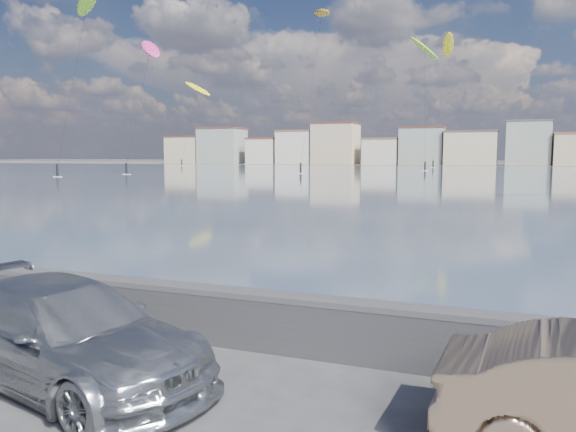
% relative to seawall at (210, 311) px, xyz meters
% --- Properties ---
extents(ground, '(700.00, 700.00, 0.00)m').
position_rel_seawall_xyz_m(ground, '(0.00, -2.70, -0.58)').
color(ground, '#333335').
rests_on(ground, ground).
extents(bay_water, '(500.00, 177.00, 0.00)m').
position_rel_seawall_xyz_m(bay_water, '(0.00, 88.80, -0.58)').
color(bay_water, '#414E61').
rests_on(bay_water, ground).
extents(far_shore_strip, '(500.00, 60.00, 0.00)m').
position_rel_seawall_xyz_m(far_shore_strip, '(0.00, 197.30, -0.57)').
color(far_shore_strip, '#4C473D').
rests_on(far_shore_strip, ground).
extents(seawall, '(400.00, 0.36, 1.08)m').
position_rel_seawall_xyz_m(seawall, '(0.00, 0.00, 0.00)').
color(seawall, '#28282B').
rests_on(seawall, ground).
extents(far_buildings, '(240.79, 13.26, 14.60)m').
position_rel_seawall_xyz_m(far_buildings, '(1.31, 183.30, 5.44)').
color(far_buildings, beige).
rests_on(far_buildings, ground).
extents(car_silver, '(5.50, 3.25, 1.50)m').
position_rel_seawall_xyz_m(car_silver, '(-1.12, -2.33, 0.17)').
color(car_silver, '#A3A6A9').
rests_on(car_silver, ground).
extents(kitesurfer_1, '(8.81, 11.36, 24.91)m').
position_rel_seawall_xyz_m(kitesurfer_1, '(-55.20, 78.22, 21.38)').
color(kitesurfer_1, '#E5338C').
rests_on(kitesurfer_1, ground).
extents(kitesurfer_2, '(9.13, 10.10, 29.44)m').
position_rel_seawall_xyz_m(kitesurfer_2, '(-57.41, 64.83, 26.53)').
color(kitesurfer_2, '#8CD826').
rests_on(kitesurfer_2, ground).
extents(kitesurfer_6, '(10.40, 12.53, 27.69)m').
position_rel_seawall_xyz_m(kitesurfer_6, '(-88.42, 151.57, 23.71)').
color(kitesurfer_6, yellow).
rests_on(kitesurfer_6, ground).
extents(kitesurfer_9, '(7.30, 10.93, 29.16)m').
position_rel_seawall_xyz_m(kitesurfer_9, '(-12.60, 118.68, 25.38)').
color(kitesurfer_9, '#8CD826').
rests_on(kitesurfer_9, ground).
extents(kitesurfer_10, '(6.73, 13.02, 31.09)m').
position_rel_seawall_xyz_m(kitesurfer_10, '(-28.32, 94.39, 28.75)').
color(kitesurfer_10, '#BF8C19').
rests_on(kitesurfer_10, ground).
extents(kitesurfer_15, '(4.87, 12.88, 35.57)m').
position_rel_seawall_xyz_m(kitesurfer_15, '(-10.74, 149.18, 31.50)').
color(kitesurfer_15, yellow).
rests_on(kitesurfer_15, ground).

